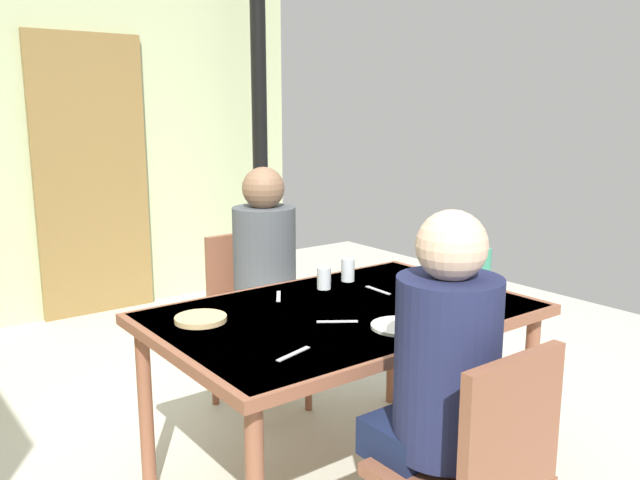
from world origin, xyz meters
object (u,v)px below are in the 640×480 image
object	(u,v)px
person_near_diner	(443,361)
person_far_diner	(266,259)
dining_table	(343,325)
chair_near_diner	(476,472)
chair_far_diner	(252,309)
water_bottle_green_near	(480,281)

from	to	relation	value
person_near_diner	person_far_diner	xyz separation A→B (m)	(0.28, 1.39, 0.00)
dining_table	chair_near_diner	size ratio (longest dim) A/B	1.67
chair_far_diner	person_far_diner	bearing A→B (deg)	90.00
person_far_diner	water_bottle_green_near	xyz separation A→B (m)	(0.24, -1.08, 0.08)
dining_table	person_far_diner	distance (m)	0.71
water_bottle_green_near	person_far_diner	bearing A→B (deg)	102.56
dining_table	chair_near_diner	world-z (taller)	chair_near_diner
person_near_diner	chair_near_diner	bearing A→B (deg)	-90.00
chair_near_diner	water_bottle_green_near	size ratio (longest dim) A/B	2.89
dining_table	chair_near_diner	xyz separation A→B (m)	(-0.19, -0.83, -0.16)
chair_far_diner	water_bottle_green_near	distance (m)	1.30
dining_table	person_near_diner	world-z (taller)	person_near_diner
chair_near_diner	person_near_diner	distance (m)	0.31
person_near_diner	person_far_diner	bearing A→B (deg)	78.47
chair_near_diner	chair_far_diner	world-z (taller)	same
dining_table	person_near_diner	bearing A→B (deg)	-105.70
dining_table	person_far_diner	bearing A→B (deg)	82.77
chair_far_diner	person_near_diner	xyz separation A→B (m)	(-0.28, -1.52, 0.28)
chair_near_diner	person_near_diner	world-z (taller)	person_near_diner
chair_far_diner	person_near_diner	world-z (taller)	person_near_diner
dining_table	chair_near_diner	bearing A→B (deg)	-103.22
chair_near_diner	water_bottle_green_near	xyz separation A→B (m)	(0.52, 0.44, 0.37)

